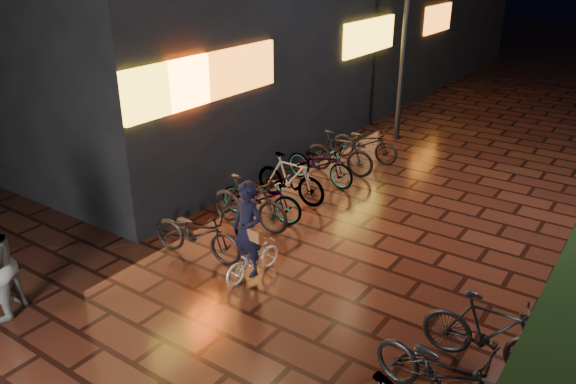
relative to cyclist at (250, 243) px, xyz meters
The scene contains 6 objects.
ground 1.53m from the cyclist, 34.34° to the right, with size 80.00×80.00×0.00m, color #381911.
lamp_post_sf 8.32m from the cyclist, 98.16° to the left, with size 0.52×0.23×5.50m.
cyclist is the anchor object (origin of this frame).
traffic_barrier 4.19m from the cyclist, ahead, with size 0.51×1.77×0.71m.
parked_bikes_storefront 3.12m from the cyclist, 111.18° to the left, with size 1.88×6.56×1.00m.
parked_bikes_hedge 3.65m from the cyclist, 14.61° to the right, with size 1.97×2.61×1.00m.
Camera 1 is at (3.71, -5.15, 4.83)m, focal length 35.00 mm.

